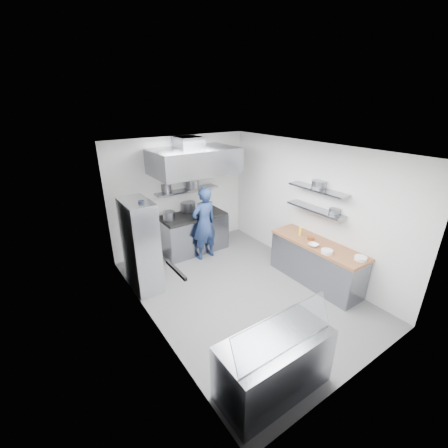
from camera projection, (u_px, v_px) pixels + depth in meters
floor at (241, 290)px, 6.04m from camera, size 5.00×5.00×0.00m
ceiling at (244, 149)px, 4.96m from camera, size 5.00×5.00×0.00m
wall_back at (181, 194)px, 7.41m from camera, size 3.60×2.80×0.02m
wall_front at (369, 294)px, 3.60m from camera, size 3.60×2.80×0.02m
wall_left at (149, 253)px, 4.57m from camera, size 2.80×5.00×0.02m
wall_right at (309, 208)px, 6.44m from camera, size 2.80×5.00×0.02m
gas_range at (194, 233)px, 7.52m from camera, size 1.60×0.80×0.90m
cooktop at (193, 216)px, 7.34m from camera, size 1.57×0.78×0.06m
stock_pot_left at (169, 216)px, 6.98m from camera, size 0.28×0.28×0.20m
stock_pot_mid at (188, 207)px, 7.51m from camera, size 0.36×0.36×0.24m
over_range_shelf at (187, 190)px, 7.29m from camera, size 1.60×0.30×0.04m
shelf_pot_a at (166, 187)px, 7.12m from camera, size 0.24×0.24×0.18m
shelf_pot_b at (192, 184)px, 7.33m from camera, size 0.31×0.31×0.22m
extractor_hood at (194, 161)px, 6.68m from camera, size 1.90×1.15×0.55m
hood_duct at (189, 142)px, 6.70m from camera, size 0.55×0.55×0.24m
red_firebox at (132, 203)px, 6.70m from camera, size 0.22×0.10×0.26m
chef at (204, 224)px, 7.00m from camera, size 0.67×0.47×1.76m
wire_rack at (141, 246)px, 5.84m from camera, size 0.50×0.90×1.85m
rack_bin_a at (146, 257)px, 5.68m from camera, size 0.14×0.18×0.16m
rack_bin_b at (135, 225)px, 5.86m from camera, size 0.15×0.19×0.17m
rack_jar at (142, 205)px, 5.40m from camera, size 0.11×0.11×0.18m
knife_strip at (176, 270)px, 3.84m from camera, size 0.04×0.55×0.05m
prep_counter_base at (316, 264)px, 6.20m from camera, size 0.62×2.00×0.84m
prep_counter_top at (318, 244)px, 6.02m from camera, size 0.65×2.04×0.06m
plate_stack_a at (361, 258)px, 5.37m from camera, size 0.22×0.22×0.06m
plate_stack_b at (327, 252)px, 5.61m from camera, size 0.22×0.22×0.06m
copper_pan at (311, 238)px, 6.15m from camera, size 0.14×0.14×0.06m
squeeze_bottle at (300, 231)px, 6.32m from camera, size 0.06×0.06×0.18m
mixing_bowl at (313, 245)px, 5.87m from camera, size 0.23×0.23×0.05m
wall_shelf_lower at (315, 209)px, 6.09m from camera, size 0.30×1.30×0.04m
wall_shelf_upper at (318, 189)px, 5.93m from camera, size 0.30×1.30×0.04m
shelf_pot_c at (335, 211)px, 5.79m from camera, size 0.21×0.21×0.10m
shelf_pot_d at (319, 184)px, 5.96m from camera, size 0.29×0.29×0.14m
display_case at (274, 365)px, 3.84m from camera, size 1.50×0.70×0.85m
display_glass at (285, 331)px, 3.50m from camera, size 1.47×0.19×0.42m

